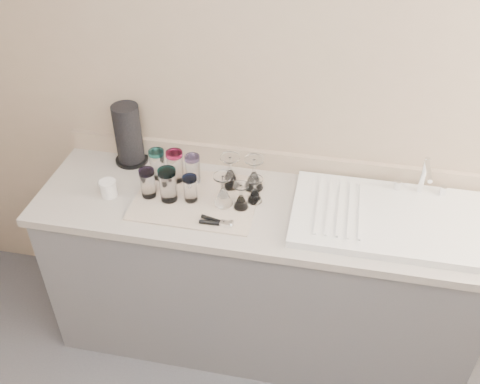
% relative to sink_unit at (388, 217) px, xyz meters
% --- Properties ---
extents(room_envelope, '(3.54, 3.50, 2.52)m').
position_rel_sink_unit_xyz_m(room_envelope, '(-0.55, -1.20, 0.64)').
color(room_envelope, '#4E4D52').
rests_on(room_envelope, ground).
extents(counter_unit, '(2.06, 0.62, 0.90)m').
position_rel_sink_unit_xyz_m(counter_unit, '(-0.55, -0.00, -0.47)').
color(counter_unit, slate).
rests_on(counter_unit, ground).
extents(sink_unit, '(0.82, 0.50, 0.22)m').
position_rel_sink_unit_xyz_m(sink_unit, '(0.00, 0.00, 0.00)').
color(sink_unit, white).
rests_on(sink_unit, counter_unit).
extents(dish_towel, '(0.55, 0.42, 0.01)m').
position_rel_sink_unit_xyz_m(dish_towel, '(-0.85, -0.01, -0.02)').
color(dish_towel, beige).
rests_on(dish_towel, counter_unit).
extents(tumbler_teal, '(0.07, 0.07, 0.15)m').
position_rel_sink_unit_xyz_m(tumbler_teal, '(-1.07, 0.11, 0.06)').
color(tumbler_teal, white).
rests_on(tumbler_teal, dish_towel).
extents(tumbler_cyan, '(0.08, 0.08, 0.16)m').
position_rel_sink_unit_xyz_m(tumbler_cyan, '(-0.98, 0.10, 0.07)').
color(tumbler_cyan, white).
rests_on(tumbler_cyan, dish_towel).
extents(tumbler_purple, '(0.07, 0.07, 0.14)m').
position_rel_sink_unit_xyz_m(tumbler_purple, '(-0.90, 0.10, 0.06)').
color(tumbler_purple, white).
rests_on(tumbler_purple, dish_towel).
extents(tumbler_magenta, '(0.07, 0.07, 0.14)m').
position_rel_sink_unit_xyz_m(tumbler_magenta, '(-1.07, -0.04, 0.06)').
color(tumbler_magenta, white).
rests_on(tumbler_magenta, dish_towel).
extents(tumbler_blue, '(0.08, 0.08, 0.16)m').
position_rel_sink_unit_xyz_m(tumbler_blue, '(-0.97, -0.05, 0.07)').
color(tumbler_blue, white).
rests_on(tumbler_blue, dish_towel).
extents(tumbler_lavender, '(0.06, 0.06, 0.13)m').
position_rel_sink_unit_xyz_m(tumbler_lavender, '(-0.87, -0.04, 0.05)').
color(tumbler_lavender, white).
rests_on(tumbler_lavender, dish_towel).
extents(goblet_back_left, '(0.09, 0.09, 0.16)m').
position_rel_sink_unit_xyz_m(goblet_back_left, '(-0.72, 0.10, 0.04)').
color(goblet_back_left, white).
rests_on(goblet_back_left, dish_towel).
extents(goblet_back_right, '(0.09, 0.09, 0.16)m').
position_rel_sink_unit_xyz_m(goblet_back_right, '(-0.61, 0.11, 0.04)').
color(goblet_back_right, white).
rests_on(goblet_back_right, dish_towel).
extents(goblet_front_left, '(0.09, 0.09, 0.15)m').
position_rel_sink_unit_xyz_m(goblet_front_left, '(-0.72, -0.03, 0.04)').
color(goblet_front_left, white).
rests_on(goblet_front_left, dish_towel).
extents(goblet_front_right, '(0.07, 0.07, 0.12)m').
position_rel_sink_unit_xyz_m(goblet_front_right, '(-0.64, -0.04, 0.03)').
color(goblet_front_right, white).
rests_on(goblet_front_right, dish_towel).
extents(goblet_extra, '(0.07, 0.07, 0.12)m').
position_rel_sink_unit_xyz_m(goblet_extra, '(-0.59, 0.01, 0.03)').
color(goblet_extra, white).
rests_on(goblet_extra, dish_towel).
extents(can_opener, '(0.15, 0.06, 0.02)m').
position_rel_sink_unit_xyz_m(can_opener, '(-0.72, -0.17, -0.00)').
color(can_opener, silver).
rests_on(can_opener, dish_towel).
extents(white_mug, '(0.11, 0.10, 0.08)m').
position_rel_sink_unit_xyz_m(white_mug, '(-1.25, -0.07, 0.02)').
color(white_mug, white).
rests_on(white_mug, counter_unit).
extents(paper_towel_roll, '(0.16, 0.16, 0.31)m').
position_rel_sink_unit_xyz_m(paper_towel_roll, '(-1.25, 0.22, 0.13)').
color(paper_towel_roll, black).
rests_on(paper_towel_roll, counter_unit).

